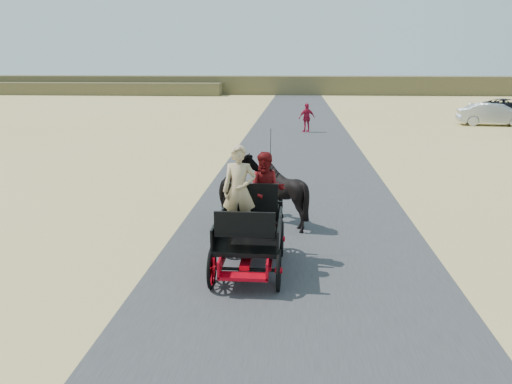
# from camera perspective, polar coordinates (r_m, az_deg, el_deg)

# --- Properties ---
(ground) EXTENTS (140.00, 140.00, 0.00)m
(ground) POSITION_cam_1_polar(r_m,az_deg,el_deg) (8.61, 4.68, -13.48)
(ground) COLOR tan
(road) EXTENTS (6.00, 140.00, 0.01)m
(road) POSITION_cam_1_polar(r_m,az_deg,el_deg) (8.61, 4.68, -13.45)
(road) COLOR #38383A
(road) RESTS_ON ground
(ridge_far) EXTENTS (140.00, 6.00, 2.40)m
(ridge_far) POSITION_cam_1_polar(r_m,az_deg,el_deg) (69.67, 4.89, 12.08)
(ridge_far) COLOR brown
(ridge_far) RESTS_ON ground
(ridge_near) EXTENTS (40.00, 4.00, 1.60)m
(ridge_near) POSITION_cam_1_polar(r_m,az_deg,el_deg) (72.19, -20.16, 11.04)
(ridge_near) COLOR brown
(ridge_near) RESTS_ON ground
(carriage) EXTENTS (1.30, 2.40, 0.72)m
(carriage) POSITION_cam_1_polar(r_m,az_deg,el_deg) (10.06, -0.76, -6.92)
(carriage) COLOR black
(carriage) RESTS_ON ground
(horse_left) EXTENTS (0.91, 2.01, 1.70)m
(horse_left) POSITION_cam_1_polar(r_m,az_deg,el_deg) (12.81, -1.93, 0.08)
(horse_left) COLOR black
(horse_left) RESTS_ON ground
(horse_right) EXTENTS (1.37, 1.54, 1.70)m
(horse_right) POSITION_cam_1_polar(r_m,az_deg,el_deg) (12.73, 2.99, -0.01)
(horse_right) COLOR black
(horse_right) RESTS_ON ground
(driver_man) EXTENTS (0.66, 0.43, 1.80)m
(driver_man) POSITION_cam_1_polar(r_m,az_deg,el_deg) (9.74, -1.93, 0.15)
(driver_man) COLOR tan
(driver_man) RESTS_ON carriage
(passenger_woman) EXTENTS (0.77, 0.60, 1.58)m
(passenger_woman) POSITION_cam_1_polar(r_m,az_deg,el_deg) (10.26, 1.21, 0.24)
(passenger_woman) COLOR #660C0F
(passenger_woman) RESTS_ON carriage
(pedestrian) EXTENTS (1.09, 0.78, 1.73)m
(pedestrian) POSITION_cam_1_polar(r_m,az_deg,el_deg) (30.54, 5.83, 8.44)
(pedestrian) COLOR #A41232
(pedestrian) RESTS_ON ground
(car_b) EXTENTS (4.56, 1.99, 1.46)m
(car_b) POSITION_cam_1_polar(r_m,az_deg,el_deg) (37.30, 25.42, 8.01)
(car_b) COLOR #B2B2B7
(car_b) RESTS_ON ground
(car_c) EXTENTS (4.17, 2.05, 1.17)m
(car_c) POSITION_cam_1_polar(r_m,az_deg,el_deg) (41.55, 26.08, 8.26)
(car_c) COLOR silver
(car_c) RESTS_ON ground
(car_d) EXTENTS (4.40, 2.76, 1.13)m
(car_d) POSITION_cam_1_polar(r_m,az_deg,el_deg) (48.33, 26.76, 8.84)
(car_d) COLOR black
(car_d) RESTS_ON ground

